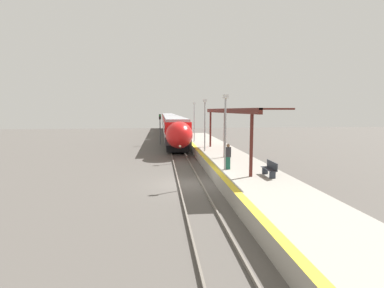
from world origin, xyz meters
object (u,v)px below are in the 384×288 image
object	(u,v)px
train	(170,123)
person_waiting	(228,156)
lamppost_far	(194,119)
lamppost_near	(225,127)
lamppost_mid	(205,121)
railway_signal	(160,126)
platform_bench	(270,168)

from	to	relation	value
train	person_waiting	distance (m)	39.44
lamppost_far	lamppost_near	bearing A→B (deg)	-90.00
lamppost_near	lamppost_mid	bearing A→B (deg)	90.00
person_waiting	lamppost_mid	size ratio (longest dim) A/B	0.35
person_waiting	railway_signal	size ratio (longest dim) A/B	0.41
railway_signal	lamppost_mid	bearing A→B (deg)	-72.13
person_waiting	railway_signal	xyz separation A→B (m)	(-4.52, 22.12, 0.84)
railway_signal	train	bearing A→B (deg)	83.62
lamppost_far	train	bearing A→B (deg)	96.25
lamppost_near	lamppost_far	size ratio (longest dim) A/B	1.00
platform_bench	lamppost_mid	distance (m)	11.69
platform_bench	lamppost_mid	bearing A→B (deg)	101.49
person_waiting	lamppost_near	bearing A→B (deg)	-144.54
train	person_waiting	size ratio (longest dim) A/B	35.78
person_waiting	lamppost_far	size ratio (longest dim) A/B	0.35
person_waiting	platform_bench	bearing A→B (deg)	-48.95
platform_bench	lamppost_near	xyz separation A→B (m)	(-2.28, 2.15, 2.36)
lamppost_mid	lamppost_far	size ratio (longest dim) A/B	1.00
railway_signal	lamppost_mid	xyz separation A→B (m)	(4.27, -13.23, 1.11)
person_waiting	railway_signal	bearing A→B (deg)	101.55
train	lamppost_near	xyz separation A→B (m)	(2.34, -39.53, 1.50)
platform_bench	lamppost_far	world-z (taller)	lamppost_far
railway_signal	lamppost_mid	world-z (taller)	lamppost_mid
lamppost_mid	lamppost_far	xyz separation A→B (m)	(0.00, 9.07, 0.00)
lamppost_near	lamppost_mid	world-z (taller)	same
train	lamppost_mid	bearing A→B (deg)	-85.60
platform_bench	person_waiting	distance (m)	3.11
railway_signal	lamppost_far	size ratio (longest dim) A/B	0.85
railway_signal	lamppost_far	xyz separation A→B (m)	(4.27, -4.17, 1.11)
train	person_waiting	bearing A→B (deg)	-86.23
railway_signal	lamppost_near	world-z (taller)	lamppost_near
train	railway_signal	xyz separation A→B (m)	(-1.93, -17.22, 0.39)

